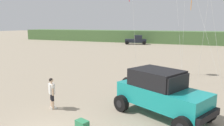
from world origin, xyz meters
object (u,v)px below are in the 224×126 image
Objects in this scene: cooler_box at (82,125)px; distant_pickup at (136,40)px; person_watching at (52,92)px; jeep at (161,92)px.

distant_pickup is (-8.88, 39.07, 0.75)m from cooler_box.
distant_pickup is (-6.26, 37.67, 0.00)m from person_watching.
distant_pickup reaches higher than cooler_box.
cooler_box is 0.11× the size of distant_pickup.
cooler_box is at bearing -28.23° from person_watching.
person_watching is at bearing -80.56° from distant_pickup.
jeep is 5.60m from person_watching.
jeep is 4.02m from cooler_box.
jeep is 1.02× the size of distant_pickup.
cooler_box is at bearing -136.81° from jeep.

